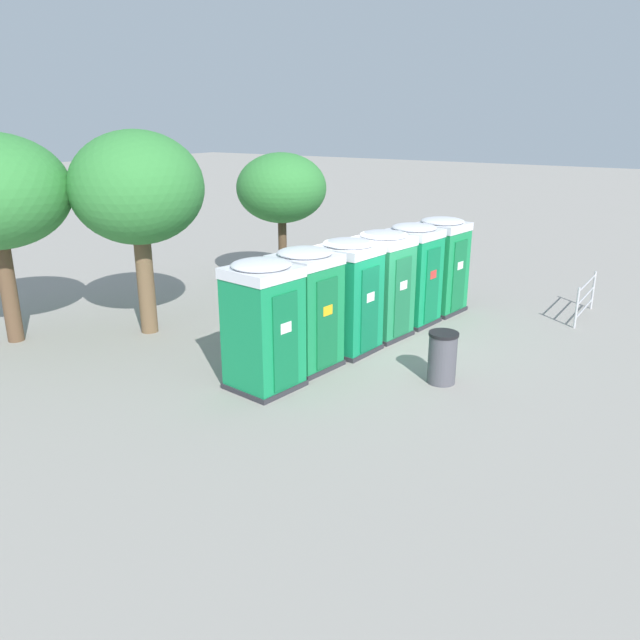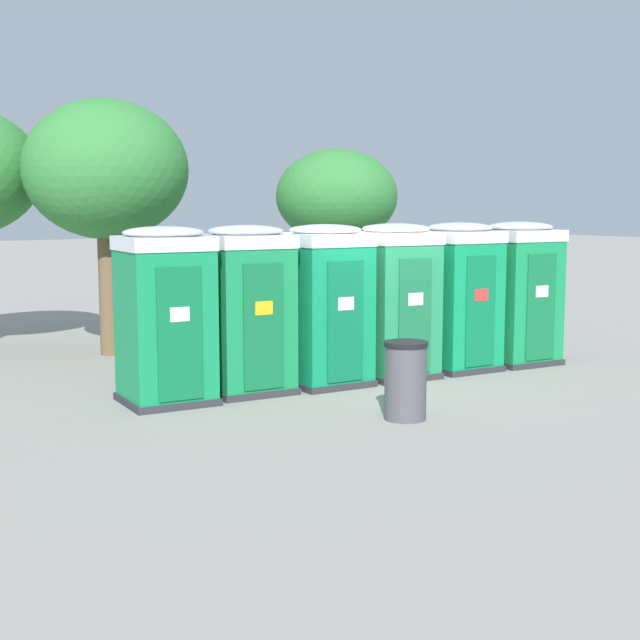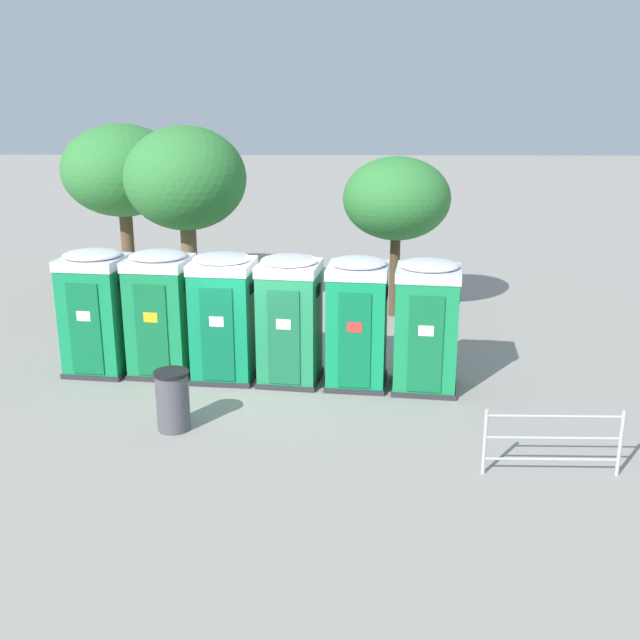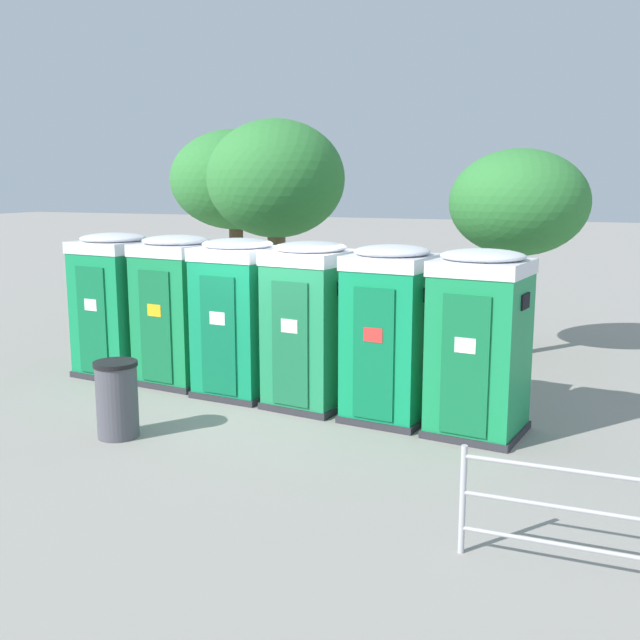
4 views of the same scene
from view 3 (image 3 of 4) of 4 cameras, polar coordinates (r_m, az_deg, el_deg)
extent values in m
plane|color=gray|center=(15.14, -4.77, -4.52)|extent=(120.00, 120.00, 0.00)
cube|color=#2D2D33|center=(16.19, -16.28, -3.54)|extent=(1.37, 1.34, 0.10)
cube|color=#14894E|center=(15.85, -16.59, 0.19)|extent=(1.31, 1.28, 2.10)
cube|color=#106A3C|center=(15.37, -17.47, -0.69)|extent=(0.64, 0.11, 1.85)
cube|color=white|center=(15.28, -17.59, 0.28)|extent=(0.28, 0.04, 0.20)
cube|color=black|center=(15.43, -14.80, 2.72)|extent=(0.07, 0.36, 0.20)
cube|color=silver|center=(15.58, -16.94, 4.25)|extent=(1.35, 1.32, 0.20)
ellipsoid|color=silver|center=(15.55, -16.99, 4.79)|extent=(1.28, 1.25, 0.18)
cube|color=#2D2D33|center=(15.78, -11.73, -3.73)|extent=(1.36, 1.34, 0.10)
cube|color=#188549|center=(15.44, -11.96, 0.10)|extent=(1.29, 1.27, 2.10)
cube|color=#126839|center=(14.94, -12.70, -0.81)|extent=(0.64, 0.11, 1.85)
cube|color=yellow|center=(14.84, -12.79, 0.19)|extent=(0.28, 0.04, 0.20)
cube|color=black|center=(15.06, -10.01, 2.69)|extent=(0.07, 0.36, 0.20)
cube|color=silver|center=(15.16, -12.22, 4.27)|extent=(1.33, 1.31, 0.20)
ellipsoid|color=silver|center=(15.13, -12.26, 4.83)|extent=(1.27, 1.25, 0.18)
cube|color=#2D2D33|center=(15.32, -7.15, -4.14)|extent=(1.32, 1.30, 0.10)
cube|color=#118955|center=(14.96, -7.30, -0.19)|extent=(1.25, 1.24, 2.10)
cube|color=#0D6B42|center=(14.45, -7.84, -1.15)|extent=(0.63, 0.09, 1.85)
cube|color=white|center=(14.35, -7.90, -0.12)|extent=(0.28, 0.03, 0.20)
cube|color=black|center=(14.64, -5.17, 2.48)|extent=(0.06, 0.36, 0.20)
cube|color=silver|center=(14.68, -7.47, 4.11)|extent=(1.29, 1.28, 0.20)
ellipsoid|color=silver|center=(14.64, -7.49, 4.68)|extent=(1.23, 1.22, 0.18)
cube|color=#2D2D33|center=(15.04, -2.26, -4.42)|extent=(1.33, 1.35, 0.10)
cube|color=#218952|center=(14.68, -2.31, -0.41)|extent=(1.26, 1.29, 2.10)
cube|color=#1A6A40|center=(14.15, -2.78, -1.39)|extent=(0.61, 0.12, 1.85)
cube|color=white|center=(14.05, -2.81, -0.34)|extent=(0.28, 0.05, 0.20)
cube|color=black|center=(14.38, -0.12, 2.29)|extent=(0.07, 0.36, 0.20)
cube|color=silver|center=(14.38, -2.36, 3.98)|extent=(1.30, 1.32, 0.20)
ellipsoid|color=silver|center=(14.35, -2.37, 4.56)|extent=(1.24, 1.26, 0.18)
cube|color=#2D2D33|center=(14.87, 2.79, -4.67)|extent=(1.29, 1.32, 0.10)
cube|color=#109054|center=(14.51, 2.85, -0.62)|extent=(1.23, 1.26, 2.10)
cube|color=#0D7041|center=(13.98, 2.64, -1.62)|extent=(0.61, 0.10, 1.85)
cube|color=red|center=(13.87, 2.65, -0.56)|extent=(0.28, 0.04, 0.20)
cube|color=black|center=(14.27, 5.15, 2.11)|extent=(0.06, 0.36, 0.20)
cube|color=silver|center=(14.21, 2.92, 3.81)|extent=(1.26, 1.30, 0.20)
ellipsoid|color=silver|center=(14.18, 2.93, 4.40)|extent=(1.20, 1.23, 0.18)
cube|color=#2D2D33|center=(14.79, 7.91, -4.94)|extent=(1.36, 1.34, 0.10)
cube|color=#178B4B|center=(14.42, 8.09, -0.88)|extent=(1.29, 1.28, 2.10)
cube|color=#126C3B|center=(13.89, 8.03, -1.89)|extent=(0.64, 0.11, 1.85)
cube|color=white|center=(13.79, 8.08, -0.83)|extent=(0.28, 0.04, 0.20)
cube|color=black|center=(14.23, 10.58, 1.85)|extent=(0.07, 0.36, 0.20)
cube|color=silver|center=(14.12, 8.27, 3.58)|extent=(1.33, 1.32, 0.20)
ellipsoid|color=silver|center=(14.09, 8.30, 4.17)|extent=(1.27, 1.25, 0.18)
cylinder|color=brown|center=(19.69, -9.90, 4.49)|extent=(0.41, 0.41, 2.78)
ellipsoid|color=#337F38|center=(19.36, -10.21, 10.58)|extent=(3.06, 3.06, 2.59)
cylinder|color=brown|center=(22.24, -14.43, 5.60)|extent=(0.37, 0.37, 2.78)
ellipsoid|color=#337F38|center=(21.95, -14.83, 10.96)|extent=(3.32, 3.32, 2.55)
cylinder|color=#4C3826|center=(19.24, 5.70, 3.89)|extent=(0.26, 0.26, 2.46)
ellipsoid|color=#337F38|center=(18.93, 5.86, 9.20)|extent=(2.68, 2.68, 2.06)
cylinder|color=#4C4C54|center=(12.97, -11.15, -6.16)|extent=(0.56, 0.56, 0.99)
cylinder|color=black|center=(12.78, -11.28, -3.99)|extent=(0.59, 0.59, 0.06)
cylinder|color=#B7B7BC|center=(11.54, 12.45, -9.05)|extent=(0.06, 0.06, 1.05)
cylinder|color=#B7B7BC|center=(12.08, 21.92, -8.71)|extent=(0.06, 0.06, 1.05)
cylinder|color=#B7B7BC|center=(11.60, 17.48, -7.01)|extent=(2.00, 0.05, 0.04)
cylinder|color=#B7B7BC|center=(11.74, 17.33, -8.57)|extent=(2.00, 0.05, 0.04)
cylinder|color=#B7B7BC|center=(11.89, 17.18, -10.10)|extent=(2.00, 0.05, 0.04)
camera|label=1|loc=(15.52, -60.87, 6.68)|focal=35.00mm
camera|label=2|loc=(11.28, -69.87, -8.01)|focal=50.00mm
camera|label=4|loc=(5.47, 41.15, -9.78)|focal=42.00mm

